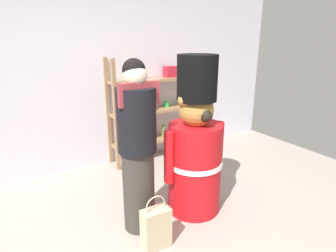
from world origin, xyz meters
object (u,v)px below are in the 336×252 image
merchandise_shelf (153,108)px  person_shopper (137,147)px  shopping_bag (156,228)px  teddy_bear_guard (195,148)px

merchandise_shelf → person_shopper: size_ratio=0.94×
person_shopper → shopping_bag: person_shopper is taller
merchandise_shelf → teddy_bear_guard: 1.52m
merchandise_shelf → teddy_bear_guard: bearing=-101.7°
teddy_bear_guard → shopping_bag: (-0.64, -0.32, -0.51)m
teddy_bear_guard → shopping_bag: size_ratio=3.21×
merchandise_shelf → teddy_bear_guard: size_ratio=0.94×
merchandise_shelf → shopping_bag: (-0.95, -1.80, -0.59)m
merchandise_shelf → person_shopper: bearing=-123.0°
merchandise_shelf → shopping_bag: 2.12m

